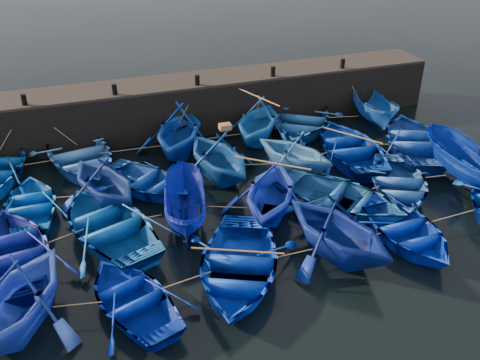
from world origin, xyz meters
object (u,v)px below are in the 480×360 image
object	(u,v)px
boat_20	(15,297)
wooden_crate	(225,127)
boat_13	(12,251)
boat_8	(147,181)

from	to	relation	value
boat_20	wooden_crate	world-z (taller)	wooden_crate
boat_13	boat_20	xyz separation A→B (m)	(0.30, -3.26, 0.65)
boat_8	boat_20	world-z (taller)	boat_20
boat_13	boat_20	size ratio (longest dim) A/B	1.17
boat_8	boat_20	size ratio (longest dim) A/B	0.98
boat_8	wooden_crate	bearing A→B (deg)	-37.54
boat_13	boat_8	bearing A→B (deg)	-153.82
boat_8	boat_13	distance (m)	6.22
boat_8	wooden_crate	xyz separation A→B (m)	(3.46, -0.07, 2.00)
wooden_crate	boat_13	bearing A→B (deg)	-159.07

